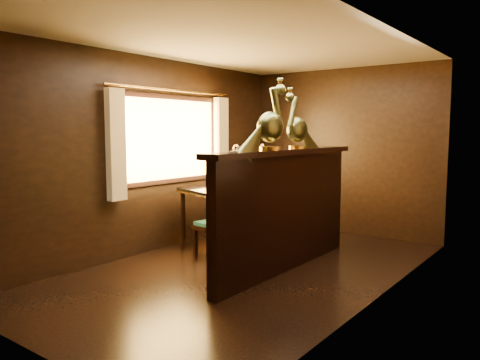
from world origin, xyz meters
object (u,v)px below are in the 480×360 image
Objects in this scene: chair_left at (221,210)px; peacock_left at (270,113)px; chair_right at (245,197)px; dining_table at (237,192)px; peacock_right at (297,119)px.

peacock_left is (0.79, -0.16, 1.13)m from chair_left.
dining_table is at bearing 159.39° from chair_right.
peacock_right reaches higher than chair_right.
chair_right is 1.38m from peacock_left.
peacock_left reaches higher than peacock_right.
chair_left reaches higher than dining_table.
chair_right is 1.22m from peacock_right.
chair_right is (0.28, -0.21, -0.02)m from dining_table.
peacock_right is at bearing 90.00° from peacock_left.
chair_left is at bearing -51.47° from dining_table.
peacock_left is 1.12× the size of peacock_right.
peacock_right is (1.03, -0.23, 0.95)m from dining_table.
chair_right is at bearing 142.25° from peacock_left.
peacock_right is (0.00, 0.56, -0.04)m from peacock_left.
dining_table is 1.42m from peacock_right.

